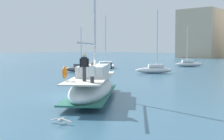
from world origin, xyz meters
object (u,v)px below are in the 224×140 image
object	(u,v)px
moored_cutter_left	(189,64)
moored_cutter_right	(106,64)
moored_sloop_near	(154,69)
moored_sloop_far	(79,68)
seagull	(61,120)
main_sailboat	(92,85)

from	to	relation	value
moored_cutter_left	moored_cutter_right	world-z (taller)	moored_cutter_right
moored_cutter_left	moored_sloop_near	bearing A→B (deg)	-79.25
moored_sloop_far	seagull	size ratio (longest dim) A/B	5.77
main_sailboat	moored_sloop_near	distance (m)	21.60
moored_cutter_left	seagull	bearing A→B (deg)	-70.98
moored_sloop_far	seagull	bearing A→B (deg)	-45.01
moored_cutter_left	main_sailboat	bearing A→B (deg)	-73.22
main_sailboat	moored_sloop_near	bearing A→B (deg)	111.52
moored_sloop_near	moored_cutter_left	bearing A→B (deg)	100.75
moored_sloop_near	moored_cutter_right	world-z (taller)	moored_cutter_right
moored_sloop_far	moored_cutter_left	distance (m)	22.45
main_sailboat	moored_sloop_near	world-z (taller)	main_sailboat
moored_sloop_far	seagull	world-z (taller)	moored_sloop_far
moored_sloop_near	seagull	xyz separation A→B (m)	(11.46, -25.75, -0.40)
moored_sloop_near	moored_cutter_right	distance (m)	12.82
main_sailboat	moored_cutter_right	distance (m)	31.36
moored_cutter_left	seagull	xyz separation A→B (m)	(14.64, -42.48, -0.38)
moored_cutter_right	main_sailboat	bearing A→B (deg)	-50.09
moored_sloop_near	moored_cutter_right	xyz separation A→B (m)	(-12.20, 3.97, 0.09)
moored_sloop_far	seagull	distance (m)	29.59
moored_cutter_left	moored_cutter_right	distance (m)	15.63
main_sailboat	moored_cutter_left	distance (m)	38.46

